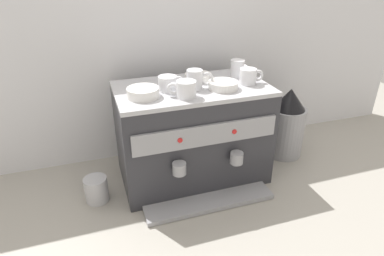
# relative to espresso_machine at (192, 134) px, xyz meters

# --- Properties ---
(ground_plane) EXTENTS (4.00, 4.00, 0.00)m
(ground_plane) POSITION_rel_espresso_machine_xyz_m (0.00, 0.00, -0.23)
(ground_plane) COLOR #9E998E
(tiled_backsplash_wall) EXTENTS (2.80, 0.03, 0.98)m
(tiled_backsplash_wall) POSITION_rel_espresso_machine_xyz_m (0.00, 0.31, 0.26)
(tiled_backsplash_wall) COLOR silver
(tiled_backsplash_wall) RESTS_ON ground_plane
(espresso_machine) EXTENTS (0.67, 0.49, 0.46)m
(espresso_machine) POSITION_rel_espresso_machine_xyz_m (0.00, 0.00, 0.00)
(espresso_machine) COLOR #2D2D33
(espresso_machine) RESTS_ON ground_plane
(ceramic_cup_0) EXTENTS (0.11, 0.07, 0.07)m
(ceramic_cup_0) POSITION_rel_espresso_machine_xyz_m (0.25, -0.04, 0.26)
(ceramic_cup_0) COLOR white
(ceramic_cup_0) RESTS_ON espresso_machine
(ceramic_cup_1) EXTENTS (0.11, 0.08, 0.07)m
(ceramic_cup_1) POSITION_rel_espresso_machine_xyz_m (-0.07, -0.11, 0.26)
(ceramic_cup_1) COLOR white
(ceramic_cup_1) RESTS_ON espresso_machine
(ceramic_cup_2) EXTENTS (0.07, 0.10, 0.08)m
(ceramic_cup_2) POSITION_rel_espresso_machine_xyz_m (0.24, 0.06, 0.27)
(ceramic_cup_2) COLOR white
(ceramic_cup_2) RESTS_ON espresso_machine
(ceramic_cup_3) EXTENTS (0.11, 0.08, 0.06)m
(ceramic_cup_3) POSITION_rel_espresso_machine_xyz_m (-0.11, -0.01, 0.26)
(ceramic_cup_3) COLOR white
(ceramic_cup_3) RESTS_ON espresso_machine
(ceramic_cup_4) EXTENTS (0.11, 0.07, 0.08)m
(ceramic_cup_4) POSITION_rel_espresso_machine_xyz_m (0.01, -0.03, 0.27)
(ceramic_cup_4) COLOR white
(ceramic_cup_4) RESTS_ON espresso_machine
(ceramic_bowl_0) EXTENTS (0.13, 0.13, 0.03)m
(ceramic_bowl_0) POSITION_rel_espresso_machine_xyz_m (0.12, -0.07, 0.25)
(ceramic_bowl_0) COLOR white
(ceramic_bowl_0) RESTS_ON espresso_machine
(ceramic_bowl_1) EXTENTS (0.12, 0.12, 0.03)m
(ceramic_bowl_1) POSITION_rel_espresso_machine_xyz_m (0.05, 0.07, 0.25)
(ceramic_bowl_1) COLOR white
(ceramic_bowl_1) RESTS_ON espresso_machine
(ceramic_bowl_2) EXTENTS (0.13, 0.13, 0.04)m
(ceramic_bowl_2) POSITION_rel_espresso_machine_xyz_m (-0.22, -0.05, 0.25)
(ceramic_bowl_2) COLOR white
(ceramic_bowl_2) RESTS_ON espresso_machine
(coffee_grinder) EXTENTS (0.19, 0.19, 0.37)m
(coffee_grinder) POSITION_rel_espresso_machine_xyz_m (0.54, 0.04, -0.05)
(coffee_grinder) COLOR #939399
(coffee_grinder) RESTS_ON ground_plane
(milk_pitcher) EXTENTS (0.10, 0.10, 0.11)m
(milk_pitcher) POSITION_rel_espresso_machine_xyz_m (-0.46, -0.05, -0.17)
(milk_pitcher) COLOR #B7B7BC
(milk_pitcher) RESTS_ON ground_plane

